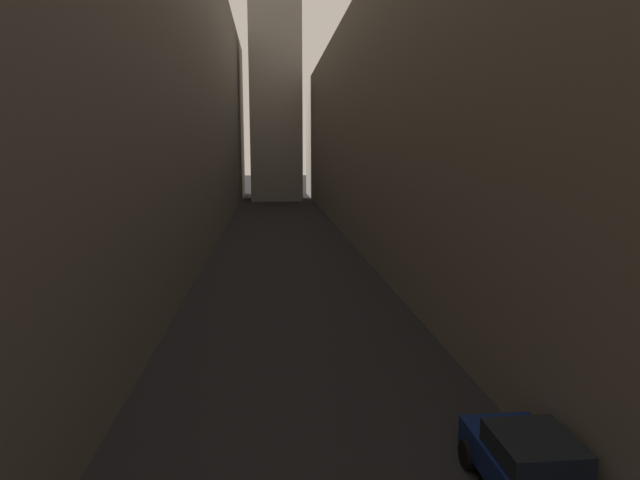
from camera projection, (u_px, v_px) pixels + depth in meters
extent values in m
plane|color=black|center=(284.00, 248.00, 42.15)|extent=(264.00, 264.00, 0.00)
cube|color=#60594F|center=(118.00, 87.00, 40.99)|extent=(13.93, 108.00, 24.62)
cube|color=#756B5B|center=(432.00, 126.00, 43.68)|extent=(13.18, 108.00, 19.05)
cube|color=gray|center=(275.00, 37.00, 80.67)|extent=(7.75, 7.75, 48.91)
cube|color=navy|center=(532.00, 473.00, 11.45)|extent=(1.80, 4.03, 0.67)
cube|color=black|center=(535.00, 448.00, 11.33)|extent=(1.66, 1.81, 0.51)
cylinder|color=black|center=(467.00, 454.00, 12.76)|extent=(0.22, 0.67, 0.67)
cylinder|color=black|center=(540.00, 450.00, 12.93)|extent=(0.22, 0.67, 0.67)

